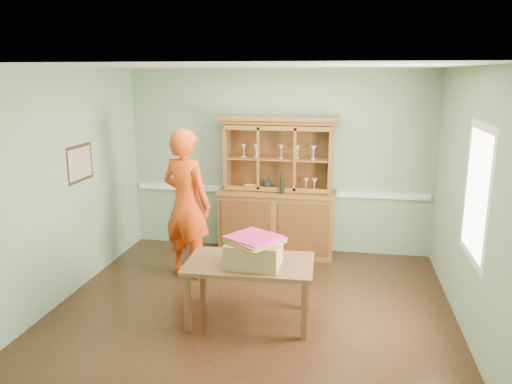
% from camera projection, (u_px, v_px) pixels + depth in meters
% --- Properties ---
extents(floor, '(4.50, 4.50, 0.00)m').
position_uv_depth(floor, '(254.00, 305.00, 5.81)').
color(floor, '#402514').
rests_on(floor, ground).
extents(ceiling, '(4.50, 4.50, 0.00)m').
position_uv_depth(ceiling, '(254.00, 66.00, 5.19)').
color(ceiling, white).
rests_on(ceiling, wall_back).
extents(wall_back, '(4.50, 0.00, 4.50)m').
position_uv_depth(wall_back, '(278.00, 162.00, 7.41)').
color(wall_back, '#85A47B').
rests_on(wall_back, floor).
extents(wall_left, '(0.00, 4.00, 4.00)m').
position_uv_depth(wall_left, '(67.00, 184.00, 5.89)').
color(wall_left, '#85A47B').
rests_on(wall_left, floor).
extents(wall_right, '(0.00, 4.00, 4.00)m').
position_uv_depth(wall_right, '(470.00, 201.00, 5.11)').
color(wall_right, '#85A47B').
rests_on(wall_right, floor).
extents(wall_front, '(4.50, 0.00, 4.50)m').
position_uv_depth(wall_front, '(204.00, 255.00, 3.58)').
color(wall_front, '#85A47B').
rests_on(wall_front, floor).
extents(chair_rail, '(4.41, 0.05, 0.08)m').
position_uv_depth(chair_rail, '(278.00, 191.00, 7.49)').
color(chair_rail, white).
rests_on(chair_rail, wall_back).
extents(framed_map, '(0.03, 0.60, 0.46)m').
position_uv_depth(framed_map, '(80.00, 163.00, 6.13)').
color(framed_map, '#352415').
rests_on(framed_map, wall_left).
extents(window_panel, '(0.03, 0.96, 1.36)m').
position_uv_depth(window_panel, '(476.00, 194.00, 4.79)').
color(window_panel, white).
rests_on(window_panel, wall_right).
extents(china_hutch, '(1.73, 0.57, 2.04)m').
position_uv_depth(china_hutch, '(277.00, 206.00, 7.34)').
color(china_hutch, brown).
rests_on(china_hutch, floor).
extents(dining_table, '(1.38, 0.86, 0.67)m').
position_uv_depth(dining_table, '(250.00, 269.00, 5.32)').
color(dining_table, brown).
rests_on(dining_table, floor).
extents(cardboard_box, '(0.56, 0.46, 0.26)m').
position_uv_depth(cardboard_box, '(254.00, 254.00, 5.18)').
color(cardboard_box, tan).
rests_on(cardboard_box, dining_table).
extents(kite_stack, '(0.65, 0.65, 0.06)m').
position_uv_depth(kite_stack, '(255.00, 239.00, 5.13)').
color(kite_stack, '#A2FF20').
rests_on(kite_stack, cardboard_box).
extents(person, '(0.84, 0.70, 1.96)m').
position_uv_depth(person, '(186.00, 204.00, 6.45)').
color(person, '#F3480F').
rests_on(person, floor).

